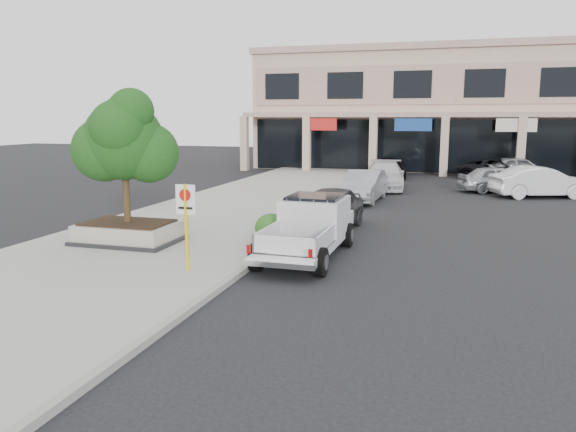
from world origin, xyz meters
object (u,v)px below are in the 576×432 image
object	(u,v)px
pickup_truck	(307,229)
curb_car_b	(364,186)
no_parking_sign	(186,215)
curb_car_d	(389,168)
lot_car_d	(500,170)
curb_car_a	(328,209)
lot_car_b	(540,182)
curb_car_c	(385,175)
planter_tree	(130,141)
lot_car_e	(518,168)
planter	(128,232)
lot_car_a	(499,179)

from	to	relation	value
pickup_truck	curb_car_b	distance (m)	11.77
no_parking_sign	curb_car_d	distance (m)	26.03
lot_car_d	curb_car_a	bearing A→B (deg)	178.97
curb_car_b	lot_car_d	xyz separation A→B (m)	(7.15, 11.69, -0.05)
pickup_truck	lot_car_b	bearing A→B (deg)	62.37
curb_car_c	lot_car_d	distance (m)	9.40
planter_tree	curb_car_d	world-z (taller)	planter_tree
lot_car_d	no_parking_sign	bearing A→B (deg)	179.73
pickup_truck	curb_car_d	bearing A→B (deg)	91.20
no_parking_sign	lot_car_e	bearing A→B (deg)	68.22
planter	curb_car_c	distance (m)	18.26
pickup_truck	curb_car_c	size ratio (longest dim) A/B	1.03
lot_car_b	lot_car_a	bearing A→B (deg)	31.91
pickup_truck	lot_car_e	bearing A→B (deg)	71.77
curb_car_a	lot_car_e	distance (m)	21.37
curb_car_c	planter	bearing A→B (deg)	-115.14
planter	curb_car_d	xyz separation A→B (m)	(5.67, 23.37, 0.20)
curb_car_b	lot_car_b	bearing A→B (deg)	27.93
lot_car_b	lot_car_d	size ratio (longest dim) A/B	0.95
lot_car_a	lot_car_d	xyz separation A→B (m)	(0.49, 6.23, -0.02)
pickup_truck	lot_car_d	bearing A→B (deg)	74.05
planter	pickup_truck	world-z (taller)	pickup_truck
curb_car_a	lot_car_e	xyz separation A→B (m)	(8.41, 19.65, -0.00)
planter	pickup_truck	bearing A→B (deg)	2.72
pickup_truck	planter	bearing A→B (deg)	-176.65
planter_tree	no_parking_sign	world-z (taller)	planter_tree
no_parking_sign	curb_car_a	distance (m)	7.39
curb_car_d	pickup_truck	bearing A→B (deg)	-96.19
planter	lot_car_b	size ratio (longest dim) A/B	0.65
planter	curb_car_a	size ratio (longest dim) A/B	0.68
pickup_truck	lot_car_a	bearing A→B (deg)	69.97
lot_car_e	pickup_truck	bearing A→B (deg)	141.06
planter_tree	pickup_truck	distance (m)	6.30
planter	no_parking_sign	distance (m)	4.40
planter	lot_car_a	bearing A→B (deg)	54.69
curb_car_d	lot_car_e	distance (m)	8.39
curb_car_b	lot_car_b	distance (m)	9.45
pickup_truck	curb_car_a	distance (m)	4.17
pickup_truck	lot_car_d	xyz separation A→B (m)	(6.98, 23.45, -0.16)
planter	lot_car_d	xyz separation A→B (m)	(12.88, 23.73, 0.24)
planter	planter_tree	distance (m)	2.95
no_parking_sign	pickup_truck	xyz separation A→B (m)	(2.51, 2.83, -0.75)
lot_car_a	lot_car_d	bearing A→B (deg)	-23.86
planter_tree	curb_car_d	size ratio (longest dim) A/B	0.82
curb_car_a	lot_car_d	bearing A→B (deg)	73.56
curb_car_b	lot_car_e	xyz separation A→B (m)	(8.30, 12.05, 0.03)
lot_car_d	lot_car_e	xyz separation A→B (m)	(1.15, 0.36, 0.08)
pickup_truck	lot_car_d	distance (m)	24.47
curb_car_a	lot_car_a	bearing A→B (deg)	66.77
curb_car_c	pickup_truck	bearing A→B (deg)	-96.29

